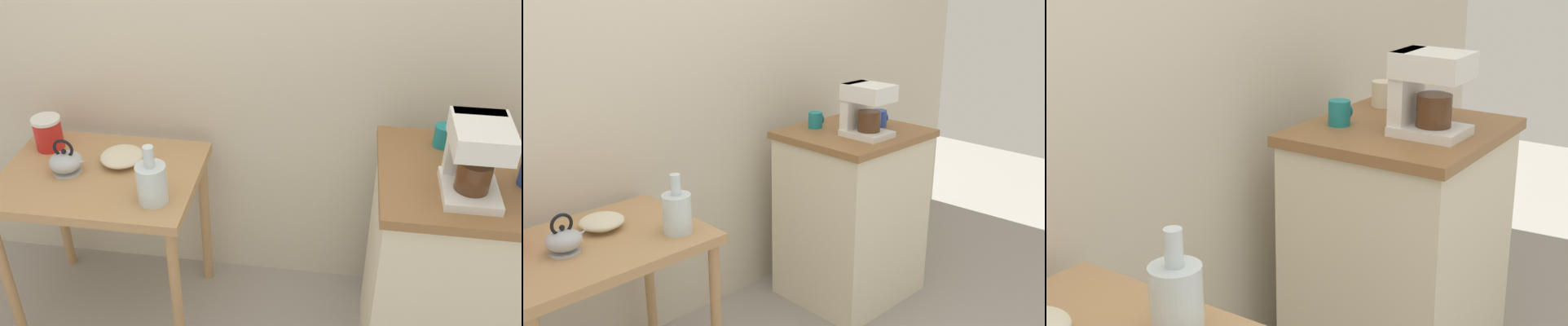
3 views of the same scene
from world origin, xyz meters
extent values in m
cube|color=beige|center=(0.77, -0.02, 0.44)|extent=(0.64, 0.57, 0.89)
cube|color=olive|center=(0.77, -0.02, 0.90)|extent=(0.67, 0.60, 0.04)
cylinder|color=silver|center=(-0.37, -0.09, 0.82)|extent=(0.11, 0.11, 0.15)
cylinder|color=silver|center=(-0.37, -0.09, 0.93)|extent=(0.04, 0.04, 0.08)
cube|color=white|center=(0.72, -0.14, 0.94)|extent=(0.18, 0.22, 0.03)
cube|color=white|center=(0.72, -0.06, 1.05)|extent=(0.16, 0.05, 0.26)
cube|color=white|center=(0.72, -0.14, 1.14)|extent=(0.18, 0.22, 0.08)
cylinder|color=#4C2D19|center=(0.72, -0.15, 1.00)|extent=(0.11, 0.11, 0.10)
cylinder|color=beige|center=(0.98, 0.16, 0.97)|extent=(0.08, 0.08, 0.09)
torus|color=beige|center=(1.02, 0.16, 0.97)|extent=(0.01, 0.06, 0.06)
cylinder|color=#2D4CAD|center=(0.93, -0.06, 0.96)|extent=(0.08, 0.08, 0.09)
torus|color=#2D4CAD|center=(0.97, -0.06, 0.96)|extent=(0.01, 0.06, 0.06)
cylinder|color=teal|center=(0.67, 0.16, 0.96)|extent=(0.07, 0.07, 0.08)
torus|color=teal|center=(0.70, 0.16, 0.96)|extent=(0.01, 0.06, 0.06)
camera|label=1|loc=(0.29, -1.83, 2.10)|focal=42.14mm
camera|label=2|loc=(-1.52, -1.86, 1.69)|focal=40.34mm
camera|label=3|loc=(-1.40, -1.10, 1.56)|focal=52.87mm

